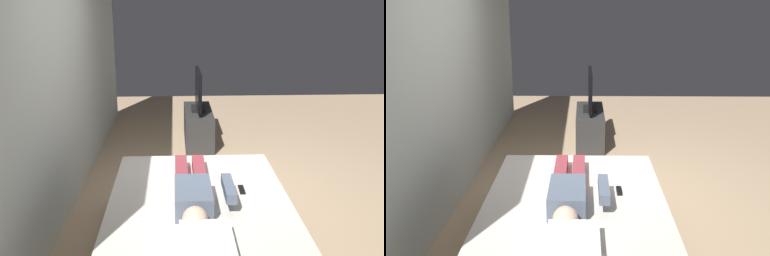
{
  "view_description": "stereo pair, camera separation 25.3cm",
  "coord_description": "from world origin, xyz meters",
  "views": [
    {
      "loc": [
        -4.0,
        0.49,
        2.09
      ],
      "look_at": [
        0.44,
        0.3,
        0.69
      ],
      "focal_mm": 39.05,
      "sensor_mm": 36.0,
      "label": 1
    },
    {
      "loc": [
        -4.01,
        0.23,
        2.09
      ],
      "look_at": [
        0.44,
        0.3,
        0.69
      ],
      "focal_mm": 39.05,
      "sensor_mm": 36.0,
      "label": 2
    }
  ],
  "objects": [
    {
      "name": "tv_stand",
      "position": [
        1.91,
        0.14,
        0.25
      ],
      "size": [
        1.1,
        0.4,
        0.5
      ],
      "primitive_type": "cube",
      "color": "#2D2D2D",
      "rests_on": "ground"
    },
    {
      "name": "bed",
      "position": [
        -1.03,
        0.3,
        0.26
      ],
      "size": [
        2.09,
        1.53,
        0.54
      ],
      "color": "brown",
      "rests_on": "ground"
    },
    {
      "name": "remote",
      "position": [
        -0.85,
        -0.06,
        0.55
      ],
      "size": [
        0.15,
        0.04,
        0.02
      ],
      "primitive_type": "cube",
      "color": "black",
      "rests_on": "bed"
    },
    {
      "name": "ground_plane",
      "position": [
        0.0,
        0.0,
        0.0
      ],
      "size": [
        10.0,
        10.0,
        0.0
      ],
      "primitive_type": "plane",
      "color": "tan"
    },
    {
      "name": "person",
      "position": [
        -1.0,
        0.34,
        0.62
      ],
      "size": [
        1.26,
        0.46,
        0.18
      ],
      "color": "slate",
      "rests_on": "bed"
    },
    {
      "name": "tv",
      "position": [
        1.91,
        0.14,
        0.78
      ],
      "size": [
        0.88,
        0.2,
        0.59
      ],
      "color": "black",
      "rests_on": "tv_stand"
    },
    {
      "name": "back_wall",
      "position": [
        0.4,
        1.61,
        1.4
      ],
      "size": [
        6.4,
        0.1,
        2.8
      ],
      "primitive_type": "cube",
      "color": "silver",
      "rests_on": "ground"
    },
    {
      "name": "pillow",
      "position": [
        -1.75,
        0.3,
        0.6
      ],
      "size": [
        0.48,
        0.34,
        0.12
      ],
      "primitive_type": "cube",
      "color": "white",
      "rests_on": "bed"
    }
  ]
}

